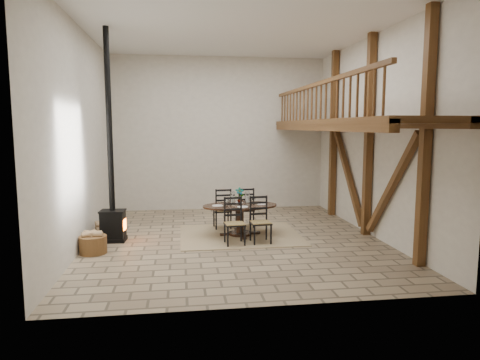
{
  "coord_description": "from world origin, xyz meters",
  "views": [
    {
      "loc": [
        -1.28,
        -10.14,
        2.74
      ],
      "look_at": [
        0.19,
        0.4,
        1.41
      ],
      "focal_mm": 32.0,
      "sensor_mm": 36.0,
      "label": 1
    }
  ],
  "objects": [
    {
      "name": "ground",
      "position": [
        0.0,
        0.0,
        0.0
      ],
      "size": [
        8.0,
        8.0,
        0.0
      ],
      "primitive_type": "plane",
      "color": "tan",
      "rests_on": "ground"
    },
    {
      "name": "rug",
      "position": [
        0.19,
        0.35,
        0.01
      ],
      "size": [
        3.0,
        2.5,
        0.02
      ],
      "primitive_type": "cube",
      "color": "tan",
      "rests_on": "ground"
    },
    {
      "name": "wood_stove",
      "position": [
        -2.91,
        0.2,
        1.15
      ],
      "size": [
        0.62,
        0.5,
        5.0
      ],
      "rotation": [
        0.0,
        0.0,
        -0.08
      ],
      "color": "black",
      "rests_on": "ground"
    },
    {
      "name": "log_stack",
      "position": [
        -3.25,
        0.81,
        0.19
      ],
      "size": [
        0.43,
        0.37,
        0.37
      ],
      "rotation": [
        0.0,
        0.0,
        0.4
      ],
      "color": "tan",
      "rests_on": "ground"
    },
    {
      "name": "room_shell",
      "position": [
        1.19,
        0.0,
        3.01
      ],
      "size": [
        7.02,
        8.02,
        5.01
      ],
      "color": "silver",
      "rests_on": "ground"
    },
    {
      "name": "log_basket",
      "position": [
        -3.19,
        -0.75,
        0.21
      ],
      "size": [
        0.59,
        0.59,
        0.49
      ],
      "rotation": [
        0.0,
        0.0,
        -0.17
      ],
      "color": "brown",
      "rests_on": "ground"
    },
    {
      "name": "dining_table",
      "position": [
        0.19,
        0.35,
        0.44
      ],
      "size": [
        1.98,
        2.18,
        1.22
      ],
      "rotation": [
        0.0,
        0.0,
        0.08
      ],
      "color": "black",
      "rests_on": "ground"
    }
  ]
}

